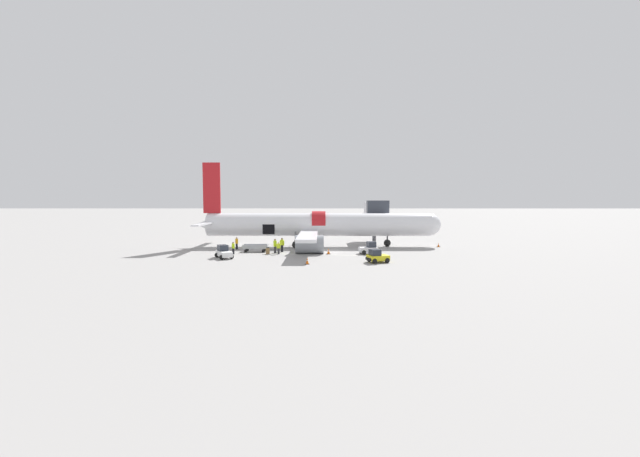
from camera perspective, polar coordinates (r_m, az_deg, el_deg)
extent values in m
plane|color=gray|center=(52.32, 1.47, -3.30)|extent=(500.00, 500.00, 0.00)
cube|color=silver|center=(49.20, -2.22, -3.78)|extent=(21.44, 3.07, 0.01)
cylinder|color=#4C4C51|center=(63.67, 7.90, -0.21)|extent=(0.60, 0.60, 3.94)
cube|color=silver|center=(63.50, 7.93, 2.70)|extent=(2.52, 8.45, 2.52)
cube|color=#333842|center=(59.92, 8.39, 2.61)|extent=(3.28, 1.60, 3.03)
cylinder|color=silver|center=(57.16, -0.18, 0.58)|extent=(32.36, 3.32, 3.32)
sphere|color=silver|center=(59.27, 15.66, 0.55)|extent=(3.16, 3.16, 3.16)
cone|color=silver|center=(59.54, -15.95, 0.56)|extent=(3.82, 3.06, 3.06)
cylinder|color=red|center=(57.10, -0.18, 0.88)|extent=(1.94, 3.33, 3.33)
cube|color=red|center=(59.28, -15.48, 5.70)|extent=(2.49, 0.28, 7.32)
cube|color=silver|center=(55.56, -16.52, 0.64)|extent=(0.98, 7.93, 0.20)
cube|color=silver|center=(63.17, -14.44, 1.10)|extent=(0.98, 7.93, 0.20)
cube|color=silver|center=(49.70, -1.75, -1.03)|extent=(2.34, 14.16, 0.40)
cube|color=silver|center=(64.80, -1.27, 0.20)|extent=(2.34, 14.16, 0.40)
cylinder|color=gray|center=(49.78, -1.52, -2.30)|extent=(3.57, 2.33, 2.33)
cylinder|color=gray|center=(64.91, -1.09, -0.77)|extent=(3.57, 2.33, 2.33)
cube|color=black|center=(56.08, -7.49, -0.12)|extent=(1.70, 0.12, 1.40)
cylinder|color=#56565B|center=(58.08, 9.77, -1.17)|extent=(0.22, 0.22, 1.87)
sphere|color=black|center=(58.18, 9.76, -2.09)|extent=(1.03, 1.03, 1.03)
cylinder|color=#56565B|center=(55.07, -3.57, -1.41)|extent=(0.22, 0.22, 1.87)
sphere|color=black|center=(55.17, -3.57, -2.37)|extent=(1.03, 1.03, 1.03)
cylinder|color=#56565B|center=(59.76, -3.27, -0.96)|extent=(0.22, 0.22, 1.87)
sphere|color=black|center=(59.85, -3.26, -1.85)|extent=(1.03, 1.03, 1.03)
cube|color=yellow|center=(43.37, 8.45, -4.22)|extent=(2.55, 2.05, 0.55)
cube|color=#232833|center=(43.12, 8.00, -3.46)|extent=(1.32, 1.47, 0.65)
cube|color=black|center=(42.90, 7.06, -4.45)|extent=(0.52, 1.26, 0.28)
sphere|color=black|center=(43.69, 7.16, -4.46)|extent=(0.56, 0.56, 0.56)
sphere|color=black|center=(42.48, 7.94, -4.72)|extent=(0.56, 0.56, 0.56)
sphere|color=black|center=(44.34, 8.93, -4.35)|extent=(0.56, 0.56, 0.56)
sphere|color=black|center=(43.15, 9.74, -4.60)|extent=(0.56, 0.56, 0.56)
cube|color=silver|center=(49.90, 7.03, -3.07)|extent=(2.43, 1.70, 0.61)
cube|color=#232833|center=(49.94, 7.47, -2.31)|extent=(1.19, 1.28, 0.70)
cube|color=black|center=(50.28, 8.30, -3.17)|extent=(0.34, 1.18, 0.31)
sphere|color=black|center=(49.58, 8.08, -3.43)|extent=(0.56, 0.56, 0.56)
sphere|color=black|center=(50.75, 7.64, -3.25)|extent=(0.56, 0.56, 0.56)
sphere|color=black|center=(49.13, 6.40, -3.49)|extent=(0.56, 0.56, 0.56)
sphere|color=black|center=(50.31, 5.99, -3.30)|extent=(0.56, 0.56, 0.56)
cube|color=white|center=(47.33, -13.78, -3.57)|extent=(2.53, 3.13, 0.59)
cube|color=#232833|center=(47.74, -13.97, -2.74)|extent=(1.55, 1.65, 0.68)
cube|color=black|center=(48.79, -14.29, -3.49)|extent=(0.99, 0.65, 0.30)
sphere|color=black|center=(48.47, -13.47, -3.68)|extent=(0.56, 0.56, 0.56)
sphere|color=black|center=(48.16, -14.77, -3.76)|extent=(0.56, 0.56, 0.56)
sphere|color=black|center=(46.58, -12.75, -3.99)|extent=(0.56, 0.56, 0.56)
sphere|color=black|center=(46.26, -14.10, -4.07)|extent=(0.56, 0.56, 0.56)
cube|color=#999BA0|center=(52.31, -9.41, -2.85)|extent=(3.31, 1.45, 0.05)
cube|color=#999BA0|center=(52.06, -7.66, -2.58)|extent=(0.09, 1.39, 0.47)
cube|color=#999BA0|center=(51.62, -9.53, -2.65)|extent=(3.22, 0.12, 0.47)
cube|color=#999BA0|center=(52.93, -9.31, -2.48)|extent=(3.22, 0.12, 0.47)
cube|color=#333338|center=(52.06, -7.13, -3.07)|extent=(0.90, 0.10, 0.06)
sphere|color=black|center=(51.50, -8.26, -3.24)|extent=(0.40, 0.40, 0.40)
sphere|color=black|center=(52.86, -8.06, -3.04)|extent=(0.40, 0.40, 0.40)
sphere|color=black|center=(51.85, -10.78, -3.22)|extent=(0.40, 0.40, 0.40)
sphere|color=black|center=(53.20, -10.52, -3.03)|extent=(0.40, 0.40, 0.40)
cube|color=#1E2347|center=(52.36, -8.93, -2.61)|extent=(0.38, 0.32, 0.36)
cube|color=#1E2347|center=(52.33, -10.05, -2.62)|extent=(0.42, 0.33, 0.37)
cylinder|color=#2D2D33|center=(50.50, -6.55, -3.09)|extent=(0.37, 0.37, 0.90)
cylinder|color=#B7E019|center=(50.40, -6.55, -2.18)|extent=(0.47, 0.47, 0.71)
sphere|color=brown|center=(50.35, -6.56, -1.64)|extent=(0.25, 0.25, 0.25)
cylinder|color=#B7E019|center=(50.65, -6.48, -2.24)|extent=(0.15, 0.15, 0.65)
cylinder|color=#B7E019|center=(50.17, -6.62, -2.30)|extent=(0.15, 0.15, 0.65)
cylinder|color=black|center=(50.52, -12.50, -3.23)|extent=(0.39, 0.39, 0.76)
cylinder|color=#B7E019|center=(50.44, -12.51, -2.47)|extent=(0.50, 0.50, 0.60)
sphere|color=brown|center=(50.40, -12.52, -2.01)|extent=(0.21, 0.21, 0.21)
cylinder|color=#B7E019|center=(50.64, -12.62, -2.52)|extent=(0.16, 0.16, 0.55)
cylinder|color=#B7E019|center=(50.26, -12.40, -2.57)|extent=(0.16, 0.16, 0.55)
cylinder|color=black|center=(55.29, -12.02, -2.56)|extent=(0.41, 0.41, 0.82)
cylinder|color=orange|center=(55.21, -12.03, -1.80)|extent=(0.53, 0.53, 0.65)
sphere|color=tan|center=(55.16, -12.04, -1.35)|extent=(0.23, 0.23, 0.23)
cylinder|color=orange|center=(55.00, -11.94, -1.90)|extent=(0.17, 0.17, 0.59)
cylinder|color=orange|center=(55.43, -12.11, -1.85)|extent=(0.17, 0.17, 0.59)
cylinder|color=black|center=(51.71, -5.54, -2.90)|extent=(0.41, 0.41, 0.90)
cylinder|color=#CCE523|center=(51.62, -5.55, -2.02)|extent=(0.53, 0.53, 0.71)
sphere|color=brown|center=(51.57, -5.56, -1.49)|extent=(0.25, 0.25, 0.25)
cylinder|color=#CCE523|center=(51.53, -5.29, -2.11)|extent=(0.17, 0.17, 0.65)
cylinder|color=#CCE523|center=(51.72, -5.81, -2.09)|extent=(0.17, 0.17, 0.65)
cylinder|color=#2D2D33|center=(49.66, -6.05, -3.29)|extent=(0.37, 0.37, 0.75)
cylinder|color=#CCE523|center=(49.58, -6.05, -2.52)|extent=(0.47, 0.47, 0.59)
sphere|color=beige|center=(49.53, -6.06, -2.07)|extent=(0.21, 0.21, 0.21)
cylinder|color=#CCE523|center=(49.51, -6.28, -2.61)|extent=(0.15, 0.15, 0.54)
cylinder|color=#CCE523|center=(49.66, -5.82, -2.59)|extent=(0.15, 0.15, 0.54)
cube|color=olive|center=(49.93, -7.62, -3.27)|extent=(0.51, 0.32, 0.74)
cube|color=black|center=(49.88, -7.62, -2.78)|extent=(0.31, 0.08, 0.12)
cube|color=black|center=(59.39, 16.85, -2.57)|extent=(0.48, 0.48, 0.03)
cone|color=orange|center=(59.36, 16.86, -2.31)|extent=(0.35, 0.35, 0.57)
cylinder|color=white|center=(59.36, 16.86, -2.28)|extent=(0.20, 0.20, 0.07)
cube|color=black|center=(41.79, -1.86, -5.19)|extent=(0.45, 0.45, 0.03)
cone|color=orange|center=(41.74, -1.87, -4.71)|extent=(0.34, 0.34, 0.74)
cylinder|color=white|center=(41.73, -1.87, -4.66)|extent=(0.19, 0.19, 0.09)
cube|color=black|center=(49.44, 1.23, -3.72)|extent=(0.52, 0.52, 0.03)
cone|color=orange|center=(49.39, 1.24, -3.33)|extent=(0.39, 0.39, 0.72)
cylinder|color=white|center=(49.39, 1.24, -3.29)|extent=(0.22, 0.22, 0.09)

